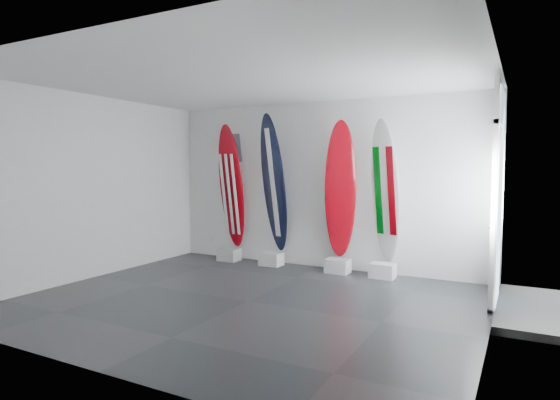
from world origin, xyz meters
The scene contains 16 objects.
floor centered at (0.00, 0.00, 0.00)m, with size 6.00×6.00×0.00m, color black.
ceiling centered at (0.00, 0.00, 3.00)m, with size 6.00×6.00×0.00m, color white.
wall_back centered at (0.00, 2.50, 1.50)m, with size 6.00×6.00×0.00m, color white.
wall_front centered at (0.00, -2.50, 1.50)m, with size 6.00×6.00×0.00m, color white.
wall_left centered at (-3.00, 0.00, 1.50)m, with size 5.00×5.00×0.00m, color white.
wall_right centered at (3.00, 0.00, 1.50)m, with size 5.00×5.00×0.00m, color white.
display_block_usa centered at (-1.79, 2.18, 0.12)m, with size 0.40×0.30×0.24m, color silver.
surfboard_usa centered at (-1.79, 2.28, 1.44)m, with size 0.55×0.08×2.43m, color maroon.
display_block_navy centered at (-0.85, 2.18, 0.12)m, with size 0.40×0.30×0.24m, color silver.
surfboard_navy centered at (-0.85, 2.28, 1.52)m, with size 0.59×0.08×2.59m, color black.
display_block_swiss centered at (0.47, 2.18, 0.12)m, with size 0.40×0.30×0.24m, color silver.
surfboard_swiss centered at (0.47, 2.28, 1.43)m, with size 0.54×0.08×2.40m, color maroon.
display_block_italy centered at (1.25, 2.18, 0.12)m, with size 0.40×0.30×0.24m, color silver.
surfboard_italy centered at (1.25, 2.28, 1.43)m, with size 0.54×0.08×2.39m, color white.
wall_outlet centered at (-2.45, 2.48, 0.35)m, with size 0.09×0.02×0.13m, color silver.
glass_door centered at (2.97, 1.55, 1.43)m, with size 0.12×1.16×2.85m, color white, non-canonical shape.
Camera 1 is at (3.30, -5.29, 1.82)m, focal length 29.83 mm.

